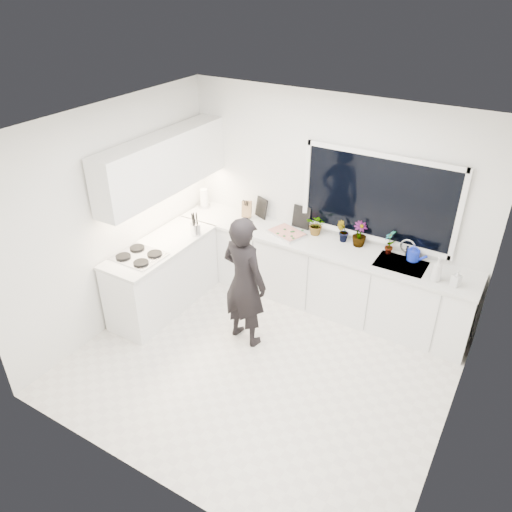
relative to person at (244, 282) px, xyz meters
The scene contains 25 objects.
floor 0.97m from the person, 38.11° to the right, with size 4.00×3.50×0.02m, color beige.
wall_back 1.59m from the person, 74.20° to the left, with size 4.00×0.02×2.70m, color white.
wall_left 1.72m from the person, 168.72° to the right, with size 0.02×3.50×2.70m, color white.
wall_right 2.50m from the person, ahead, with size 0.02×3.50×2.70m, color white.
ceiling 1.96m from the person, 38.11° to the right, with size 4.00×3.50×0.02m, color white.
window 1.88m from the person, 54.36° to the left, with size 1.80×0.02×1.00m, color black.
base_cabinets_back 1.26m from the person, 70.17° to the left, with size 3.92×0.58×0.88m, color white.
base_cabinets_left 1.32m from the person, behind, with size 0.58×1.60×0.88m, color white.
countertop_back 1.20m from the person, 70.01° to the left, with size 3.94×0.62×0.04m, color silver.
countertop_left 1.27m from the person, behind, with size 0.62×1.60×0.04m, color silver.
upper_cabinets 1.77m from the person, 164.62° to the left, with size 0.34×2.10×0.70m, color white.
sink 1.85m from the person, 37.79° to the left, with size 0.58×0.42×0.14m, color silver.
faucet 1.99m from the person, 42.39° to the left, with size 0.03×0.03×0.22m, color silver.
stovetop 1.33m from the person, 166.00° to the right, with size 0.56×0.48×0.03m, color black.
person is the anchor object (origin of this frame).
pizza_tray 1.11m from the person, 91.70° to the left, with size 0.45×0.33×0.03m, color #B0B0B5.
pizza 1.11m from the person, 91.70° to the left, with size 0.41×0.29×0.01m, color #AB161F.
watering_can 2.02m from the person, 39.80° to the left, with size 0.14×0.14×0.13m, color #1429BC.
paper_towel_roll 1.91m from the person, 139.54° to the left, with size 0.11×0.11×0.26m, color white.
knife_block 1.49m from the person, 120.63° to the left, with size 0.13×0.10×0.22m, color olive.
utensil_crock 1.16m from the person, 155.15° to the left, with size 0.13×0.13×0.16m, color silver.
picture_frame_large 1.51m from the person, 112.77° to the left, with size 0.22×0.02×0.28m, color black.
picture_frame_small 1.39m from the person, 88.54° to the left, with size 0.25×0.02×0.30m, color black.
herb_plants 1.47m from the person, 62.87° to the left, with size 1.15×0.25×0.32m.
soap_bottles 2.19m from the person, 26.71° to the left, with size 0.34×0.14×0.28m.
Camera 1 is at (2.15, -3.69, 3.96)m, focal length 35.00 mm.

